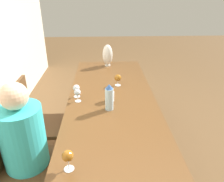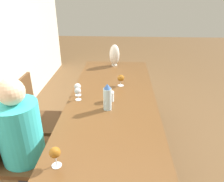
{
  "view_description": "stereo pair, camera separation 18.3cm",
  "coord_description": "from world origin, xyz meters",
  "views": [
    {
      "loc": [
        -1.71,
        0.08,
        1.82
      ],
      "look_at": [
        0.24,
        0.0,
        0.87
      ],
      "focal_mm": 35.0,
      "sensor_mm": 36.0,
      "label": 1
    },
    {
      "loc": [
        -1.71,
        -0.1,
        1.82
      ],
      "look_at": [
        0.24,
        0.0,
        0.87
      ],
      "focal_mm": 35.0,
      "sensor_mm": 36.0,
      "label": 2
    }
  ],
  "objects": [
    {
      "name": "person_near",
      "position": [
        -0.28,
        0.72,
        0.64
      ],
      "size": [
        0.36,
        0.36,
        1.2
      ],
      "color": "#2D2D38",
      "rests_on": "ground_plane"
    },
    {
      "name": "ground_plane",
      "position": [
        0.0,
        0.0,
        0.0
      ],
      "size": [
        14.0,
        14.0,
        0.0
      ],
      "primitive_type": "plane",
      "color": "brown"
    },
    {
      "name": "dining_table",
      "position": [
        0.0,
        0.0,
        0.7
      ],
      "size": [
        2.96,
        0.89,
        0.77
      ],
      "color": "brown",
      "rests_on": "ground_plane"
    },
    {
      "name": "chair_far",
      "position": [
        0.29,
        0.81,
        0.51
      ],
      "size": [
        0.44,
        0.44,
        0.96
      ],
      "color": "brown",
      "rests_on": "ground_plane"
    },
    {
      "name": "wine_glass_0",
      "position": [
        0.33,
        0.36,
        0.86
      ],
      "size": [
        0.07,
        0.07,
        0.13
      ],
      "color": "silver",
      "rests_on": "dining_table"
    },
    {
      "name": "wine_glass_3",
      "position": [
        -0.67,
        0.31,
        0.87
      ],
      "size": [
        0.07,
        0.07,
        0.14
      ],
      "color": "silver",
      "rests_on": "dining_table"
    },
    {
      "name": "water_bottle",
      "position": [
        0.06,
        0.03,
        0.89
      ],
      "size": [
        0.08,
        0.08,
        0.26
      ],
      "color": "silver",
      "rests_on": "dining_table"
    },
    {
      "name": "water_tumbler",
      "position": [
        0.22,
        0.02,
        0.82
      ],
      "size": [
        0.08,
        0.08,
        0.1
      ],
      "color": "silver",
      "rests_on": "dining_table"
    },
    {
      "name": "wine_glass_2",
      "position": [
        0.6,
        -0.08,
        0.86
      ],
      "size": [
        0.08,
        0.08,
        0.13
      ],
      "color": "silver",
      "rests_on": "dining_table"
    },
    {
      "name": "vase",
      "position": [
        1.3,
        0.02,
        0.93
      ],
      "size": [
        0.14,
        0.14,
        0.31
      ],
      "color": "silver",
      "rests_on": "dining_table"
    },
    {
      "name": "wine_glass_1",
      "position": [
        0.23,
        0.34,
        0.86
      ],
      "size": [
        0.07,
        0.07,
        0.13
      ],
      "color": "silver",
      "rests_on": "dining_table"
    },
    {
      "name": "chair_near",
      "position": [
        -0.28,
        0.81,
        0.51
      ],
      "size": [
        0.44,
        0.44,
        0.96
      ],
      "color": "brown",
      "rests_on": "ground_plane"
    }
  ]
}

